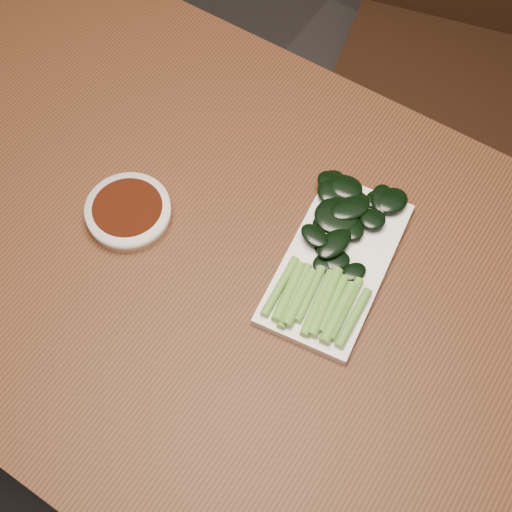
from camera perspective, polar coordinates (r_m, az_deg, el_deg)
name	(u,v)px	position (r m, az deg, el deg)	size (l,w,h in m)	color
ground	(246,417)	(1.73, -0.83, -12.75)	(6.00, 6.00, 0.00)	#312E2E
table	(240,289)	(1.09, -1.28, -2.67)	(1.40, 0.80, 0.75)	#4B2815
chair_far	(446,40)	(1.74, 14.93, 16.37)	(0.53, 0.53, 0.89)	black
sauce_bowl	(129,212)	(1.07, -10.16, 3.49)	(0.13, 0.13, 0.03)	white
serving_plate	(336,263)	(1.03, 6.42, -0.54)	(0.18, 0.29, 0.01)	white
gai_lan	(336,244)	(1.02, 6.39, 0.97)	(0.18, 0.29, 0.02)	#63A037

